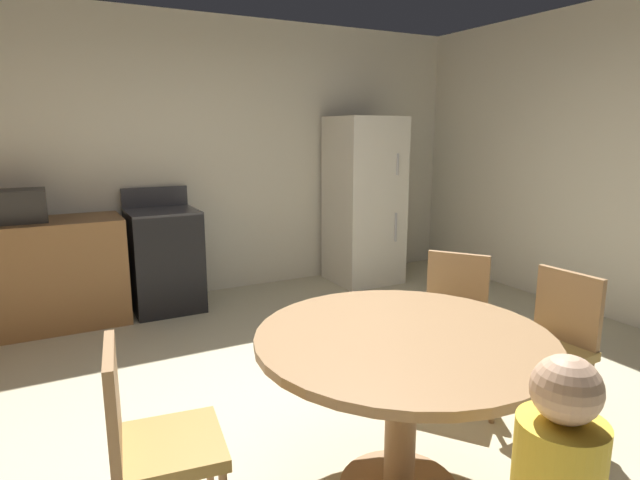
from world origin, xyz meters
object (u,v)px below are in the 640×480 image
chair_east (552,340)px  chair_northeast (452,315)px  dining_table (403,367)px  chair_west (149,438)px  oven_range (165,259)px  refrigerator (364,201)px  microwave (16,206)px

chair_east → chair_northeast: 0.60m
dining_table → chair_west: 1.06m
oven_range → refrigerator: (2.11, -0.05, 0.41)m
dining_table → chair_east: bearing=3.7°
refrigerator → chair_northeast: refrigerator is taller
oven_range → chair_northeast: oven_range is taller
oven_range → microwave: (-1.13, -0.00, 0.56)m
oven_range → dining_table: 3.10m
refrigerator → chair_east: 3.06m
refrigerator → chair_northeast: (-0.88, -2.40, -0.38)m
refrigerator → chair_northeast: 2.58m
dining_table → chair_northeast: chair_northeast is taller
chair_east → chair_west: bearing=-5.6°
refrigerator → dining_table: refrigerator is taller
chair_west → chair_northeast: (1.90, 0.49, 0.00)m
oven_range → microwave: bearing=-179.8°
refrigerator → chair_east: size_ratio=2.02×
refrigerator → chair_west: (-2.78, -2.89, -0.38)m
oven_range → dining_table: size_ratio=0.86×
refrigerator → dining_table: (-1.73, -3.02, -0.27)m
oven_range → dining_table: oven_range is taller
chair_east → dining_table: bearing=-0.0°
refrigerator → chair_east: (-0.68, -2.96, -0.38)m
chair_west → chair_northeast: 1.96m
oven_range → microwave: microwave is taller
refrigerator → dining_table: bearing=-119.8°
oven_range → chair_west: bearing=-102.9°
microwave → chair_east: (2.56, -3.01, -0.53)m
chair_west → chair_east: bearing=5.6°
refrigerator → microwave: (-3.24, 0.05, 0.15)m
oven_range → chair_east: 3.33m
chair_east → chair_northeast: size_ratio=1.00×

